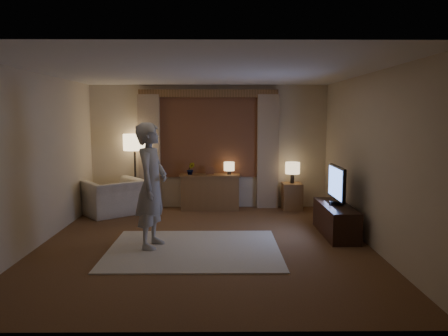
{
  "coord_description": "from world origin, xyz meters",
  "views": [
    {
      "loc": [
        0.24,
        -6.53,
        1.96
      ],
      "look_at": [
        0.3,
        0.6,
        1.1
      ],
      "focal_mm": 35.0,
      "sensor_mm": 36.0,
      "label": 1
    }
  ],
  "objects_px": {
    "sideboard": "(210,193)",
    "tv_stand": "(336,220)",
    "armchair": "(113,197)",
    "side_table": "(292,196)",
    "person": "(152,185)"
  },
  "relations": [
    {
      "from": "sideboard",
      "to": "tv_stand",
      "type": "distance_m",
      "value": 2.91
    },
    {
      "from": "armchair",
      "to": "tv_stand",
      "type": "height_order",
      "value": "armchair"
    },
    {
      "from": "tv_stand",
      "to": "side_table",
      "type": "bearing_deg",
      "value": 101.75
    },
    {
      "from": "sideboard",
      "to": "person",
      "type": "xyz_separation_m",
      "value": [
        -0.8,
        -2.68,
        0.59
      ]
    },
    {
      "from": "armchair",
      "to": "person",
      "type": "relative_size",
      "value": 0.58
    },
    {
      "from": "tv_stand",
      "to": "person",
      "type": "xyz_separation_m",
      "value": [
        -2.92,
        -0.69,
        0.69
      ]
    },
    {
      "from": "side_table",
      "to": "person",
      "type": "bearing_deg",
      "value": -133.69
    },
    {
      "from": "side_table",
      "to": "person",
      "type": "height_order",
      "value": "person"
    },
    {
      "from": "sideboard",
      "to": "person",
      "type": "height_order",
      "value": "person"
    },
    {
      "from": "armchair",
      "to": "tv_stand",
      "type": "relative_size",
      "value": 0.77
    },
    {
      "from": "tv_stand",
      "to": "person",
      "type": "relative_size",
      "value": 0.76
    },
    {
      "from": "tv_stand",
      "to": "person",
      "type": "height_order",
      "value": "person"
    },
    {
      "from": "side_table",
      "to": "armchair",
      "type": "bearing_deg",
      "value": -173.39
    },
    {
      "from": "sideboard",
      "to": "tv_stand",
      "type": "bearing_deg",
      "value": -43.2
    },
    {
      "from": "tv_stand",
      "to": "person",
      "type": "distance_m",
      "value": 3.08
    }
  ]
}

